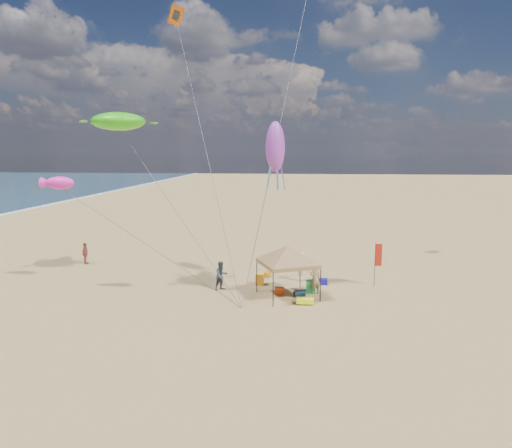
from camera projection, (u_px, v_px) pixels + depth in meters
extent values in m
plane|color=tan|center=(250.00, 312.00, 22.86)|extent=(280.00, 280.00, 0.00)
cylinder|color=black|center=(257.00, 277.00, 26.01)|extent=(0.05, 0.05, 1.80)
cylinder|color=black|center=(300.00, 273.00, 26.84)|extent=(0.05, 0.05, 1.80)
cylinder|color=black|center=(273.00, 290.00, 23.49)|extent=(0.05, 0.05, 1.80)
cylinder|color=black|center=(320.00, 285.00, 24.31)|extent=(0.05, 0.05, 1.80)
cube|color=#997244|center=(288.00, 263.00, 25.00)|extent=(3.66, 3.66, 0.22)
pyramid|color=#997244|center=(288.00, 245.00, 24.85)|extent=(4.99, 4.99, 0.90)
cylinder|color=black|center=(375.00, 265.00, 26.95)|extent=(0.04, 0.04, 2.65)
cube|color=red|center=(379.00, 255.00, 26.85)|extent=(0.39, 0.04, 1.32)
cube|color=#DB4511|center=(280.00, 291.00, 25.72)|extent=(0.54, 0.38, 0.38)
cube|color=#1614A6|center=(323.00, 282.00, 27.53)|extent=(0.54, 0.38, 0.38)
cylinder|color=#0C1F35|center=(299.00, 293.00, 25.26)|extent=(0.69, 0.54, 0.36)
cylinder|color=#C9750B|center=(266.00, 274.00, 29.17)|extent=(0.54, 0.69, 0.36)
cube|color=#17823B|center=(311.00, 287.00, 25.97)|extent=(0.50, 0.50, 0.70)
cube|color=#FFA11C|center=(260.00, 279.00, 27.47)|extent=(0.50, 0.50, 0.70)
cube|color=slate|center=(299.00, 301.00, 24.09)|extent=(0.34, 0.30, 0.28)
cube|color=#F7FF1C|center=(305.00, 301.00, 23.99)|extent=(0.90, 0.50, 0.24)
imported|color=#9F845B|center=(315.00, 279.00, 25.69)|extent=(0.76, 0.66, 1.76)
imported|color=#353C49|center=(221.00, 276.00, 26.41)|extent=(1.04, 1.04, 1.70)
imported|color=beige|center=(301.00, 267.00, 28.16)|extent=(1.34, 1.10, 1.81)
imported|color=#9D463C|center=(85.00, 253.00, 32.51)|extent=(0.47, 0.94, 1.55)
ellipsoid|color=#34D414|center=(118.00, 121.00, 25.91)|extent=(3.52, 3.04, 1.03)
ellipsoid|color=#FF28BB|center=(60.00, 183.00, 25.78)|extent=(1.73, 0.95, 0.74)
ellipsoid|color=purple|center=(275.00, 147.00, 26.08)|extent=(1.44, 1.44, 2.89)
cube|color=#C04908|center=(176.00, 15.00, 29.26)|extent=(1.00, 1.29, 1.08)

